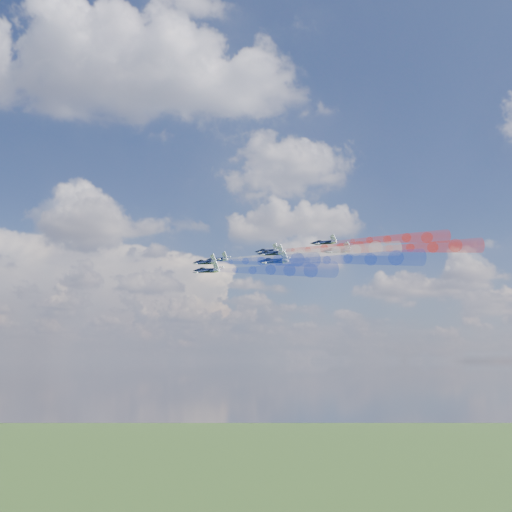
{
  "coord_description": "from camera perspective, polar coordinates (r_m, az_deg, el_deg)",
  "views": [
    {
      "loc": [
        -19.4,
        -145.43,
        106.0
      ],
      "look_at": [
        -6.08,
        19.87,
        136.69
      ],
      "focal_mm": 40.08,
      "sensor_mm": 36.0,
      "label": 1
    }
  ],
  "objects": [
    {
      "name": "jet_inner_left",
      "position": [
        165.96,
        -5.07,
        -0.63
      ],
      "size": [
        14.5,
        14.82,
        6.59
      ],
      "primitive_type": null,
      "rotation": [
        0.11,
        -0.27,
        0.65
      ],
      "color": "black"
    },
    {
      "name": "jet_rear_right",
      "position": [
        163.14,
        8.08,
        0.52
      ],
      "size": [
        14.5,
        14.82,
        6.59
      ],
      "primitive_type": null,
      "rotation": [
        0.11,
        -0.27,
        0.65
      ],
      "color": "black"
    },
    {
      "name": "trail_lead",
      "position": [
        167.2,
        1.25,
        -0.19
      ],
      "size": [
        26.59,
        31.83,
        8.68
      ],
      "primitive_type": null,
      "rotation": [
        0.11,
        -0.27,
        0.65
      ],
      "color": "white"
    },
    {
      "name": "jet_center_third",
      "position": [
        163.95,
        1.53,
        0.27
      ],
      "size": [
        14.5,
        14.82,
        6.59
      ],
      "primitive_type": null,
      "rotation": [
        0.11,
        -0.27,
        0.65
      ],
      "color": "black"
    },
    {
      "name": "trail_outer_left",
      "position": [
        131.44,
        1.46,
        -1.4
      ],
      "size": [
        26.59,
        31.83,
        8.68
      ],
      "primitive_type": null,
      "rotation": [
        0.11,
        -0.27,
        0.65
      ],
      "color": "#1735C8"
    },
    {
      "name": "trail_center_third",
      "position": [
        148.16,
        7.95,
        0.52
      ],
      "size": [
        26.59,
        31.83,
        8.68
      ],
      "primitive_type": null,
      "rotation": [
        0.11,
        -0.27,
        0.65
      ],
      "color": "white"
    },
    {
      "name": "trail_inner_right",
      "position": [
        166.56,
        6.82,
        0.73
      ],
      "size": [
        26.59,
        31.83,
        8.68
      ],
      "primitive_type": null,
      "rotation": [
        0.11,
        -0.27,
        0.65
      ],
      "color": "red"
    },
    {
      "name": "jet_lead",
      "position": [
        184.75,
        -3.87,
        -0.35
      ],
      "size": [
        14.5,
        14.82,
        6.59
      ],
      "primitive_type": null,
      "rotation": [
        0.11,
        -0.27,
        0.65
      ],
      "color": "black"
    },
    {
      "name": "jet_inner_right",
      "position": [
        182.58,
        1.15,
        0.48
      ],
      "size": [
        14.5,
        14.82,
        6.59
      ],
      "primitive_type": null,
      "rotation": [
        0.11,
        -0.27,
        0.65
      ],
      "color": "black"
    },
    {
      "name": "trail_outer_right",
      "position": [
        167.57,
        12.99,
        1.65
      ],
      "size": [
        26.59,
        31.83,
        8.68
      ],
      "primitive_type": null,
      "rotation": [
        0.11,
        -0.27,
        0.65
      ],
      "color": "red"
    },
    {
      "name": "trail_rear_left",
      "position": [
        129.82,
        9.17,
        -0.31
      ],
      "size": [
        26.59,
        31.83,
        8.68
      ],
      "primitive_type": null,
      "rotation": [
        0.11,
        -0.27,
        0.65
      ],
      "color": "#1735C8"
    },
    {
      "name": "jet_outer_left",
      "position": [
        149.11,
        -4.91,
        -1.45
      ],
      "size": [
        14.5,
        14.82,
        6.59
      ],
      "primitive_type": null,
      "rotation": [
        0.11,
        -0.27,
        0.65
      ],
      "color": "black"
    },
    {
      "name": "trail_inner_left",
      "position": [
        148.15,
        0.56,
        -0.49
      ],
      "size": [
        26.59,
        31.83,
        8.68
      ],
      "primitive_type": null,
      "rotation": [
        0.11,
        -0.27,
        0.65
      ],
      "color": "#1735C8"
    },
    {
      "name": "trail_rear_right",
      "position": [
        149.55,
        15.13,
        0.78
      ],
      "size": [
        26.59,
        31.83,
        8.68
      ],
      "primitive_type": null,
      "rotation": [
        0.11,
        -0.27,
        0.65
      ],
      "color": "red"
    },
    {
      "name": "jet_outer_right",
      "position": [
        181.71,
        6.81,
        1.34
      ],
      "size": [
        14.5,
        14.82,
        6.59
      ],
      "primitive_type": null,
      "rotation": [
        0.11,
        -0.27,
        0.65
      ],
      "color": "black"
    },
    {
      "name": "jet_rear_left",
      "position": [
        145.4,
        1.81,
        -0.5
      ],
      "size": [
        14.5,
        14.82,
        6.59
      ],
      "primitive_type": null,
      "rotation": [
        0.11,
        -0.27,
        0.65
      ],
      "color": "black"
    }
  ]
}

